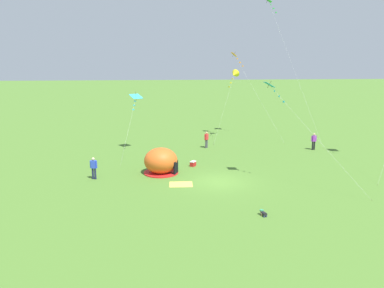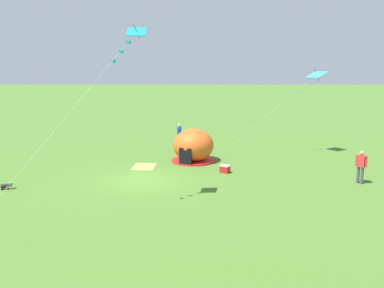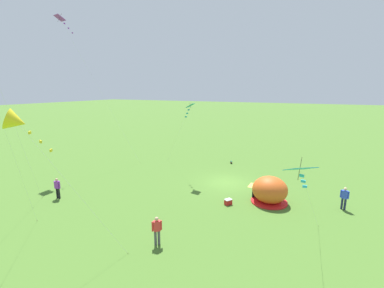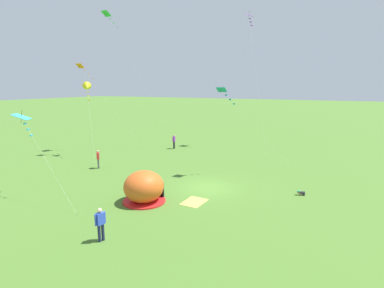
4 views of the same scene
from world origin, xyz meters
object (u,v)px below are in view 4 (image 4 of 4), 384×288
toddler_crawling (301,193)px  person_with_toddler (174,141)px  person_far_back (100,223)px  kite_cyan (23,119)px  popup_tent (144,187)px  kite_purple (249,19)px  kite_green (109,19)px  person_near_tent (98,158)px  kite_yellow (87,87)px  kite_orange (84,70)px  cooler_box (146,183)px  kite_teal (225,94)px

toddler_crawling → person_with_toddler: 18.58m
person_far_back → kite_cyan: 10.61m
popup_tent → kite_purple: size_ratio=0.17×
toddler_crawling → kite_green: bearing=73.7°
person_near_tent → kite_purple: (16.87, -9.00, 14.41)m
popup_tent → kite_yellow: bearing=56.8°
person_near_tent → person_far_back: size_ratio=1.00×
kite_orange → kite_purple: (12.78, -14.24, 6.22)m
toddler_crawling → person_near_tent: bearing=93.3°
popup_tent → person_far_back: bearing=-168.2°
kite_green → kite_purple: 16.31m
person_far_back → cooler_box: bearing=20.0°
person_with_toddler → kite_green: bearing=118.1°
cooler_box → kite_purple: bearing=-6.7°
person_far_back → person_with_toddler: bearing=20.4°
kite_teal → kite_green: 17.79m
person_near_tent → kite_yellow: 8.73m
kite_teal → person_with_toddler: bearing=51.1°
kite_cyan → person_with_toddler: bearing=-4.8°
kite_yellow → kite_purple: 20.49m
toddler_crawling → person_with_toddler: person_with_toddler is taller
person_with_toddler → kite_orange: bearing=133.1°
popup_tent → kite_cyan: bearing=105.8°
toddler_crawling → kite_purple: (15.84, 8.70, 15.20)m
person_with_toddler → kite_teal: bearing=-128.9°
person_near_tent → toddler_crawling: bearing=-86.7°
person_near_tent → person_far_back: 13.89m
cooler_box → kite_orange: (6.16, 12.01, 8.94)m
popup_tent → kite_green: kite_green is taller
cooler_box → kite_teal: kite_teal is taller
cooler_box → toddler_crawling: 11.36m
popup_tent → kite_cyan: kite_cyan is taller
kite_teal → kite_purple: bearing=8.7°
kite_cyan → kite_green: size_ratio=0.42×
cooler_box → kite_orange: kite_orange is taller
person_near_tent → kite_green: size_ratio=0.11×
kite_cyan → kite_teal: 15.07m
cooler_box → person_with_toddler: (12.84, 4.86, 0.74)m
kite_yellow → kite_orange: bearing=62.7°
person_far_back → kite_green: kite_green is taller
kite_yellow → kite_green: 8.35m
popup_tent → cooler_box: (2.77, 1.80, -0.78)m
popup_tent → kite_purple: 26.04m
popup_tent → kite_cyan: 9.52m
person_near_tent → kite_orange: size_ratio=0.17×
person_near_tent → kite_cyan: bearing=-176.9°
person_with_toddler → kite_teal: size_ratio=0.23×
person_far_back → kite_green: 26.33m
popup_tent → kite_yellow: (8.58, 13.13, 6.40)m
toddler_crawling → kite_teal: kite_teal is taller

